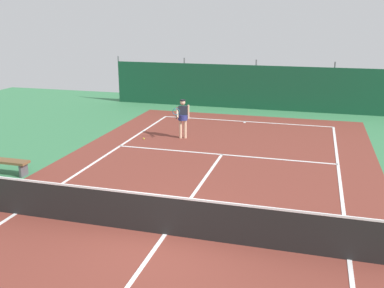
# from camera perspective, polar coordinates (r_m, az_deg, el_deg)

# --- Properties ---
(ground_plane) EXTENTS (36.00, 36.00, 0.00)m
(ground_plane) POSITION_cam_1_polar(r_m,az_deg,el_deg) (10.50, -3.53, -11.73)
(ground_plane) COLOR #387A4C
(court_surface) EXTENTS (11.02, 26.60, 0.01)m
(court_surface) POSITION_cam_1_polar(r_m,az_deg,el_deg) (10.50, -3.53, -11.71)
(court_surface) COLOR brown
(court_surface) RESTS_ON ground
(tennis_net) EXTENTS (10.12, 0.10, 1.10)m
(tennis_net) POSITION_cam_1_polar(r_m,az_deg,el_deg) (10.27, -3.58, -9.22)
(tennis_net) COLOR black
(tennis_net) RESTS_ON ground
(back_fence) EXTENTS (16.30, 0.98, 2.70)m
(back_fence) POSITION_cam_1_polar(r_m,az_deg,el_deg) (24.82, 8.36, 6.27)
(back_fence) COLOR #14472D
(back_fence) RESTS_ON ground
(tennis_player) EXTENTS (0.57, 0.82, 1.64)m
(tennis_player) POSITION_cam_1_polar(r_m,az_deg,el_deg) (18.14, -1.23, 3.69)
(tennis_player) COLOR #D8AD8C
(tennis_player) RESTS_ON ground
(tennis_ball_near_player) EXTENTS (0.07, 0.07, 0.07)m
(tennis_ball_near_player) POSITION_cam_1_polar(r_m,az_deg,el_deg) (18.32, -6.33, 0.72)
(tennis_ball_near_player) COLOR #CCDB33
(tennis_ball_near_player) RESTS_ON ground
(courtside_bench) EXTENTS (1.60, 0.40, 0.49)m
(courtside_bench) POSITION_cam_1_polar(r_m,az_deg,el_deg) (15.34, -23.19, -2.33)
(courtside_bench) COLOR brown
(courtside_bench) RESTS_ON ground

